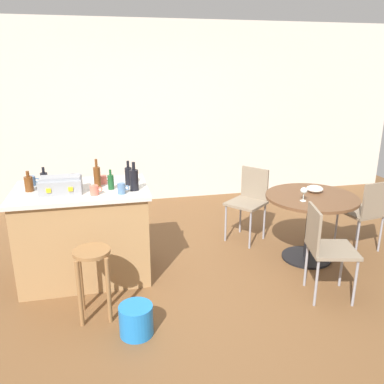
{
  "coord_description": "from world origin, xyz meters",
  "views": [
    {
      "loc": [
        -0.81,
        -3.25,
        2.04
      ],
      "look_at": [
        0.04,
        0.51,
        0.82
      ],
      "focal_mm": 37.0,
      "sensor_mm": 36.0,
      "label": 1
    }
  ],
  "objects_px": {
    "wine_glass": "(304,191)",
    "plastic_bucket": "(136,320)",
    "kitchen_island": "(84,233)",
    "toolbox": "(61,185)",
    "bottle_5": "(44,180)",
    "cup_2": "(31,181)",
    "bottle_0": "(134,179)",
    "cup_0": "(122,188)",
    "bottle_4": "(111,182)",
    "folding_chair_left": "(366,210)",
    "folding_chair_near": "(249,198)",
    "cup_4": "(95,190)",
    "cup_1": "(103,180)",
    "folding_chair_far": "(325,245)",
    "cup_3": "(73,178)",
    "serving_bowl": "(315,189)",
    "dining_table": "(310,211)",
    "wooden_stool": "(93,269)",
    "bottle_3": "(97,177)",
    "bottle_1": "(128,176)",
    "bottle_2": "(29,183)"
  },
  "relations": [
    {
      "from": "wine_glass",
      "to": "plastic_bucket",
      "type": "xyz_separation_m",
      "value": [
        -1.79,
        -0.76,
        -0.71
      ]
    },
    {
      "from": "kitchen_island",
      "to": "toolbox",
      "type": "relative_size",
      "value": 3.38
    },
    {
      "from": "bottle_5",
      "to": "cup_2",
      "type": "distance_m",
      "value": 0.17
    },
    {
      "from": "bottle_0",
      "to": "cup_0",
      "type": "xyz_separation_m",
      "value": [
        -0.12,
        -0.09,
        -0.05
      ]
    },
    {
      "from": "cup_2",
      "to": "wine_glass",
      "type": "distance_m",
      "value": 2.71
    },
    {
      "from": "bottle_4",
      "to": "bottle_5",
      "type": "relative_size",
      "value": 0.96
    },
    {
      "from": "folding_chair_left",
      "to": "kitchen_island",
      "type": "bearing_deg",
      "value": 177.87
    },
    {
      "from": "folding_chair_near",
      "to": "cup_4",
      "type": "distance_m",
      "value": 1.98
    },
    {
      "from": "folding_chair_left",
      "to": "cup_1",
      "type": "xyz_separation_m",
      "value": [
        -2.87,
        0.23,
        0.47
      ]
    },
    {
      "from": "folding_chair_far",
      "to": "toolbox",
      "type": "bearing_deg",
      "value": 161.05
    },
    {
      "from": "folding_chair_far",
      "to": "bottle_4",
      "type": "height_order",
      "value": "bottle_4"
    },
    {
      "from": "cup_3",
      "to": "serving_bowl",
      "type": "xyz_separation_m",
      "value": [
        2.54,
        -0.29,
        -0.2
      ]
    },
    {
      "from": "cup_0",
      "to": "cup_4",
      "type": "height_order",
      "value": "cup_0"
    },
    {
      "from": "dining_table",
      "to": "cup_3",
      "type": "height_order",
      "value": "cup_3"
    },
    {
      "from": "folding_chair_far",
      "to": "serving_bowl",
      "type": "bearing_deg",
      "value": 67.81
    },
    {
      "from": "cup_1",
      "to": "wine_glass",
      "type": "relative_size",
      "value": 0.8
    },
    {
      "from": "wooden_stool",
      "to": "folding_chair_left",
      "type": "distance_m",
      "value": 3.06
    },
    {
      "from": "bottle_3",
      "to": "cup_0",
      "type": "height_order",
      "value": "bottle_3"
    },
    {
      "from": "folding_chair_left",
      "to": "bottle_1",
      "type": "height_order",
      "value": "bottle_1"
    },
    {
      "from": "cup_4",
      "to": "cup_2",
      "type": "bearing_deg",
      "value": 144.01
    },
    {
      "from": "toolbox",
      "to": "bottle_5",
      "type": "bearing_deg",
      "value": 129.91
    },
    {
      "from": "bottle_1",
      "to": "plastic_bucket",
      "type": "xyz_separation_m",
      "value": [
        -0.06,
        -1.07,
        -0.9
      ]
    },
    {
      "from": "folding_chair_near",
      "to": "cup_1",
      "type": "distance_m",
      "value": 1.8
    },
    {
      "from": "bottle_0",
      "to": "serving_bowl",
      "type": "bearing_deg",
      "value": 3.83
    },
    {
      "from": "folding_chair_far",
      "to": "toolbox",
      "type": "relative_size",
      "value": 2.32
    },
    {
      "from": "dining_table",
      "to": "folding_chair_near",
      "type": "distance_m",
      "value": 0.8
    },
    {
      "from": "dining_table",
      "to": "bottle_3",
      "type": "bearing_deg",
      "value": 176.14
    },
    {
      "from": "toolbox",
      "to": "bottle_4",
      "type": "height_order",
      "value": "bottle_4"
    },
    {
      "from": "bottle_4",
      "to": "dining_table",
      "type": "bearing_deg",
      "value": -2.01
    },
    {
      "from": "bottle_5",
      "to": "plastic_bucket",
      "type": "xyz_separation_m",
      "value": [
        0.74,
        -1.17,
        -0.88
      ]
    },
    {
      "from": "folding_chair_far",
      "to": "wine_glass",
      "type": "distance_m",
      "value": 0.67
    },
    {
      "from": "cup_1",
      "to": "folding_chair_left",
      "type": "bearing_deg",
      "value": -4.63
    },
    {
      "from": "kitchen_island",
      "to": "bottle_4",
      "type": "xyz_separation_m",
      "value": [
        0.29,
        -0.09,
        0.54
      ]
    },
    {
      "from": "cup_1",
      "to": "cup_4",
      "type": "distance_m",
      "value": 0.36
    },
    {
      "from": "folding_chair_far",
      "to": "cup_2",
      "type": "bearing_deg",
      "value": 157.42
    },
    {
      "from": "bottle_0",
      "to": "wooden_stool",
      "type": "bearing_deg",
      "value": -126.06
    },
    {
      "from": "bottle_3",
      "to": "bottle_4",
      "type": "relative_size",
      "value": 1.47
    },
    {
      "from": "folding_chair_left",
      "to": "serving_bowl",
      "type": "height_order",
      "value": "folding_chair_left"
    },
    {
      "from": "bottle_4",
      "to": "bottle_0",
      "type": "bearing_deg",
      "value": -20.75
    },
    {
      "from": "cup_4",
      "to": "serving_bowl",
      "type": "xyz_separation_m",
      "value": [
        2.33,
        0.2,
        -0.21
      ]
    },
    {
      "from": "folding_chair_near",
      "to": "bottle_1",
      "type": "relative_size",
      "value": 3.6
    },
    {
      "from": "bottle_2",
      "to": "bottle_5",
      "type": "distance_m",
      "value": 0.16
    },
    {
      "from": "toolbox",
      "to": "wine_glass",
      "type": "relative_size",
      "value": 2.61
    },
    {
      "from": "bottle_2",
      "to": "serving_bowl",
      "type": "xyz_separation_m",
      "value": [
        2.92,
        -0.05,
        -0.24
      ]
    },
    {
      "from": "wooden_stool",
      "to": "bottle_4",
      "type": "relative_size",
      "value": 3.23
    },
    {
      "from": "wooden_stool",
      "to": "cup_0",
      "type": "relative_size",
      "value": 5.74
    },
    {
      "from": "cup_4",
      "to": "folding_chair_near",
      "type": "bearing_deg",
      "value": 22.44
    },
    {
      "from": "wooden_stool",
      "to": "bottle_4",
      "type": "height_order",
      "value": "bottle_4"
    },
    {
      "from": "folding_chair_near",
      "to": "cup_3",
      "type": "distance_m",
      "value": 2.06
    },
    {
      "from": "kitchen_island",
      "to": "cup_4",
      "type": "relative_size",
      "value": 11.42
    }
  ]
}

